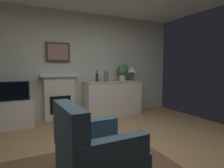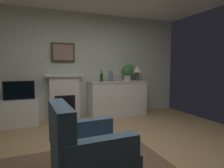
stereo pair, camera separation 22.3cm
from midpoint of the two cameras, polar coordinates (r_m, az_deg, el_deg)
name	(u,v)px [view 2 (the right image)]	position (r m, az deg, el deg)	size (l,w,h in m)	color
ground_plane	(129,161)	(2.95, 7.53, -21.91)	(5.34, 5.05, 0.10)	tan
wall_rear	(85,66)	(4.94, -6.72, 5.51)	(5.34, 0.06, 2.63)	silver
fireplace_unit	(64,97)	(4.76, -12.75, -3.85)	(0.87, 0.30, 1.10)	white
framed_picture	(63,52)	(4.75, -13.11, 9.24)	(0.55, 0.04, 0.45)	#473323
sideboard_cabinet	(118,98)	(5.00, 3.05, -4.34)	(1.52, 0.49, 0.91)	white
table_lamp	(137,70)	(5.19, 8.77, 4.12)	(0.26, 0.26, 0.40)	#4C4742
wine_bottle	(101,77)	(4.77, -1.84, 2.01)	(0.08, 0.08, 0.29)	#193F1E
wine_glass_left	(115,76)	(4.91, 2.23, 2.28)	(0.07, 0.07, 0.16)	silver
wine_glass_center	(120,76)	(4.91, 3.66, 2.27)	(0.07, 0.07, 0.16)	silver
vase_decorative	(111,76)	(4.80, 0.92, 2.42)	(0.11, 0.11, 0.28)	slate
tv_cabinet	(20,113)	(4.59, -24.55, -7.80)	(0.75, 0.42, 0.58)	white
tv_set	(19,90)	(4.49, -24.81, -1.73)	(0.62, 0.07, 0.40)	black
potted_plant_small	(128,71)	(5.10, 6.01, 3.88)	(0.30, 0.30, 0.43)	beige
armchair	(86,152)	(2.17, -4.56, -19.68)	(0.83, 0.80, 0.92)	#3F596B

